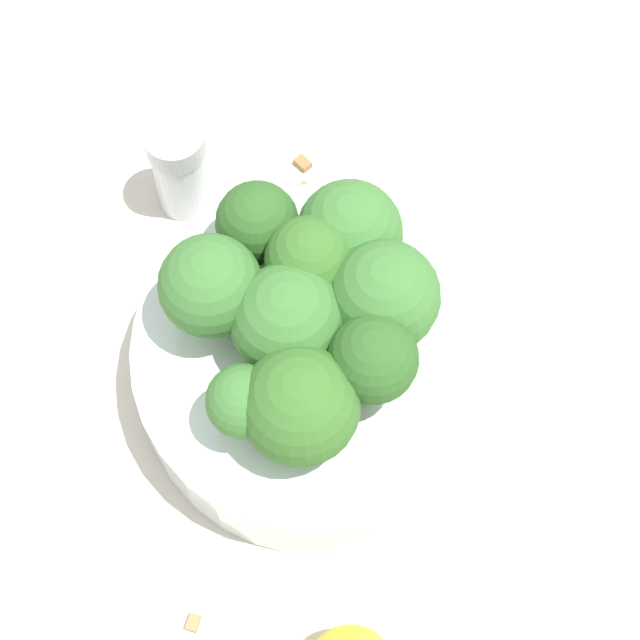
% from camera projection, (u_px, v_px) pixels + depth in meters
% --- Properties ---
extents(ground_plane, '(3.00, 3.00, 0.00)m').
position_uv_depth(ground_plane, '(320.00, 379.00, 0.60)').
color(ground_plane, beige).
extents(bowl, '(0.20, 0.20, 0.05)m').
position_uv_depth(bowl, '(320.00, 363.00, 0.58)').
color(bowl, silver).
rests_on(bowl, ground_plane).
extents(broccoli_floret_0, '(0.05, 0.05, 0.06)m').
position_uv_depth(broccoli_floret_0, '(211.00, 287.00, 0.53)').
color(broccoli_floret_0, '#8EB770').
rests_on(broccoli_floret_0, bowl).
extents(broccoli_floret_1, '(0.06, 0.06, 0.06)m').
position_uv_depth(broccoli_floret_1, '(289.00, 322.00, 0.53)').
color(broccoli_floret_1, '#8EB770').
rests_on(broccoli_floret_1, bowl).
extents(broccoli_floret_2, '(0.06, 0.06, 0.06)m').
position_uv_depth(broccoli_floret_2, '(349.00, 234.00, 0.55)').
color(broccoli_floret_2, '#8EB770').
rests_on(broccoli_floret_2, bowl).
extents(broccoli_floret_3, '(0.06, 0.06, 0.06)m').
position_uv_depth(broccoli_floret_3, '(383.00, 297.00, 0.53)').
color(broccoli_floret_3, '#8EB770').
rests_on(broccoli_floret_3, bowl).
extents(broccoli_floret_4, '(0.04, 0.04, 0.05)m').
position_uv_depth(broccoli_floret_4, '(257.00, 224.00, 0.56)').
color(broccoli_floret_4, '#8EB770').
rests_on(broccoli_floret_4, bowl).
extents(broccoli_floret_5, '(0.06, 0.06, 0.06)m').
position_uv_depth(broccoli_floret_5, '(300.00, 406.00, 0.51)').
color(broccoli_floret_5, '#8EB770').
rests_on(broccoli_floret_5, bowl).
extents(broccoli_floret_6, '(0.04, 0.04, 0.05)m').
position_uv_depth(broccoli_floret_6, '(243.00, 403.00, 0.51)').
color(broccoli_floret_6, '#8EB770').
rests_on(broccoli_floret_6, bowl).
extents(broccoli_floret_7, '(0.05, 0.05, 0.06)m').
position_uv_depth(broccoli_floret_7, '(310.00, 262.00, 0.54)').
color(broccoli_floret_7, '#84AD66').
rests_on(broccoli_floret_7, bowl).
extents(broccoli_floret_8, '(0.04, 0.04, 0.06)m').
position_uv_depth(broccoli_floret_8, '(373.00, 360.00, 0.51)').
color(broccoli_floret_8, '#7A9E5B').
rests_on(broccoli_floret_8, bowl).
extents(pepper_shaker, '(0.03, 0.03, 0.07)m').
position_uv_depth(pepper_shaker, '(180.00, 168.00, 0.62)').
color(pepper_shaker, silver).
rests_on(pepper_shaker, ground_plane).
extents(almond_crumb_0, '(0.01, 0.01, 0.01)m').
position_uv_depth(almond_crumb_0, '(302.00, 188.00, 0.65)').
color(almond_crumb_0, olive).
rests_on(almond_crumb_0, ground_plane).
extents(almond_crumb_1, '(0.01, 0.01, 0.01)m').
position_uv_depth(almond_crumb_1, '(193.00, 622.00, 0.54)').
color(almond_crumb_1, '#AD7F4C').
rests_on(almond_crumb_1, ground_plane).
extents(almond_crumb_3, '(0.01, 0.01, 0.01)m').
position_uv_depth(almond_crumb_3, '(303.00, 161.00, 0.65)').
color(almond_crumb_3, olive).
rests_on(almond_crumb_3, ground_plane).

